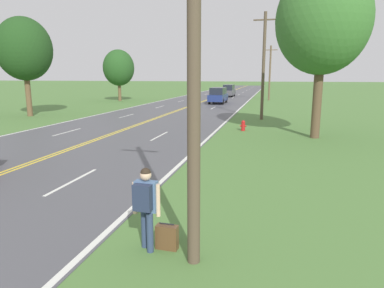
% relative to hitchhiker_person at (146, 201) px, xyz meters
% --- Properties ---
extents(hitchhiker_person, '(0.59, 0.43, 1.73)m').
position_rel_hitchhiker_person_xyz_m(hitchhiker_person, '(0.00, 0.00, 0.00)').
color(hitchhiker_person, navy).
rests_on(hitchhiker_person, ground).
extents(suitcase, '(0.46, 0.22, 0.56)m').
position_rel_hitchhiker_person_xyz_m(suitcase, '(0.38, 0.16, -0.80)').
color(suitcase, brown).
rests_on(suitcase, ground).
extents(fire_hydrant, '(0.41, 0.25, 0.68)m').
position_rel_hitchhiker_person_xyz_m(fire_hydrant, '(0.51, 15.90, -0.71)').
color(fire_hydrant, red).
rests_on(fire_hydrant, ground).
extents(utility_pole_foreground, '(1.80, 0.24, 7.81)m').
position_rel_hitchhiker_person_xyz_m(utility_pole_foreground, '(1.03, -0.19, 3.00)').
color(utility_pole_foreground, brown).
rests_on(utility_pole_foreground, ground).
extents(utility_pole_midground, '(1.80, 0.24, 8.28)m').
position_rel_hitchhiker_person_xyz_m(utility_pole_midground, '(1.42, 22.03, 3.24)').
color(utility_pole_midground, brown).
rests_on(utility_pole_midground, ground).
extents(utility_pole_far, '(1.80, 0.24, 7.56)m').
position_rel_hitchhiker_person_xyz_m(utility_pole_far, '(1.57, 44.25, 2.87)').
color(utility_pole_far, brown).
rests_on(utility_pole_far, ground).
extents(tree_left_verge, '(4.25, 4.25, 6.97)m').
position_rel_hitchhiker_person_xyz_m(tree_left_verge, '(-18.62, 38.29, 3.45)').
color(tree_left_verge, brown).
rests_on(tree_left_verge, ground).
extents(tree_behind_sign, '(4.98, 4.98, 9.25)m').
position_rel_hitchhiker_person_xyz_m(tree_behind_sign, '(4.71, 14.31, 5.29)').
color(tree_behind_sign, brown).
rests_on(tree_behind_sign, ground).
extents(tree_mid_treeline, '(4.58, 4.58, 8.32)m').
position_rel_hitchhiker_person_xyz_m(tree_mid_treeline, '(-18.37, 19.67, 4.60)').
color(tree_mid_treeline, brown).
rests_on(tree_mid_treeline, ground).
extents(car_dark_blue_suv_approaching, '(1.92, 4.67, 2.00)m').
position_rel_hitchhiker_person_xyz_m(car_dark_blue_suv_approaching, '(-4.57, 37.05, -0.01)').
color(car_dark_blue_suv_approaching, black).
rests_on(car_dark_blue_suv_approaching, ground).
extents(car_dark_grey_van_mid_near, '(1.78, 4.73, 1.97)m').
position_rel_hitchhiker_person_xyz_m(car_dark_grey_van_mid_near, '(-5.15, 51.73, -0.04)').
color(car_dark_grey_van_mid_near, black).
rests_on(car_dark_grey_van_mid_near, ground).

